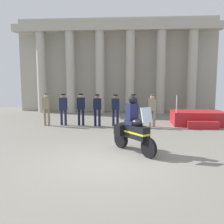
% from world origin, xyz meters
% --- Properties ---
extents(ground_plane, '(28.05, 28.05, 0.00)m').
position_xyz_m(ground_plane, '(0.00, 0.00, 0.00)').
color(ground_plane, gray).
extents(colonnade_backdrop, '(14.71, 1.49, 6.92)m').
position_xyz_m(colonnade_backdrop, '(-0.52, 11.58, 3.62)').
color(colonnade_backdrop, '#A49F91').
rests_on(colonnade_backdrop, ground_plane).
extents(reviewing_stand, '(2.68, 2.11, 1.64)m').
position_xyz_m(reviewing_stand, '(4.23, 6.47, 0.36)').
color(reviewing_stand, '#B21E23').
rests_on(reviewing_stand, ground_plane).
extents(officer_in_row_0, '(0.40, 0.26, 1.71)m').
position_xyz_m(officer_in_row_0, '(-3.79, 5.72, 1.01)').
color(officer_in_row_0, '#847A5B').
rests_on(officer_in_row_0, ground_plane).
extents(officer_in_row_1, '(0.40, 0.26, 1.67)m').
position_xyz_m(officer_in_row_1, '(-2.93, 5.88, 0.99)').
color(officer_in_row_1, '#191E42').
rests_on(officer_in_row_1, ground_plane).
extents(officer_in_row_2, '(0.40, 0.26, 1.69)m').
position_xyz_m(officer_in_row_2, '(-1.99, 5.87, 1.00)').
color(officer_in_row_2, black).
rests_on(officer_in_row_2, ground_plane).
extents(officer_in_row_3, '(0.40, 0.26, 1.67)m').
position_xyz_m(officer_in_row_3, '(-1.10, 5.79, 0.99)').
color(officer_in_row_3, black).
rests_on(officer_in_row_3, ground_plane).
extents(officer_in_row_4, '(0.40, 0.26, 1.66)m').
position_xyz_m(officer_in_row_4, '(-0.15, 5.85, 0.98)').
color(officer_in_row_4, '#141938').
rests_on(officer_in_row_4, ground_plane).
extents(officer_in_row_5, '(0.40, 0.26, 1.68)m').
position_xyz_m(officer_in_row_5, '(0.78, 5.73, 1.00)').
color(officer_in_row_5, black).
rests_on(officer_in_row_5, ground_plane).
extents(officer_in_row_6, '(0.40, 0.26, 1.66)m').
position_xyz_m(officer_in_row_6, '(1.74, 5.81, 0.98)').
color(officer_in_row_6, gray).
rests_on(officer_in_row_6, ground_plane).
extents(motorcycle_with_rider, '(1.41, 1.70, 1.90)m').
position_xyz_m(motorcycle_with_rider, '(0.73, 1.16, 0.79)').
color(motorcycle_with_rider, black).
rests_on(motorcycle_with_rider, ground_plane).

